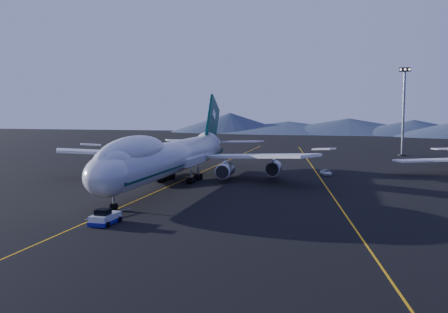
% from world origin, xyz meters
% --- Properties ---
extents(ground, '(500.00, 500.00, 0.00)m').
position_xyz_m(ground, '(0.00, 0.00, 0.00)').
color(ground, black).
rests_on(ground, ground).
extents(taxiway_line_main, '(0.25, 220.00, 0.01)m').
position_xyz_m(taxiway_line_main, '(0.00, 0.00, 0.01)').
color(taxiway_line_main, '#ECA20D').
rests_on(taxiway_line_main, ground).
extents(taxiway_line_side, '(28.08, 198.09, 0.01)m').
position_xyz_m(taxiway_line_side, '(30.00, 10.00, 0.01)').
color(taxiway_line_side, '#ECA20D').
rests_on(taxiway_line_side, ground).
extents(boeing_747, '(59.62, 72.43, 19.37)m').
position_xyz_m(boeing_747, '(0.00, 0.03, 5.81)').
color(boeing_747, silver).
rests_on(boeing_747, ground).
extents(pushback_tug, '(3.03, 5.09, 2.18)m').
position_xyz_m(pushback_tug, '(3.00, -35.19, 0.69)').
color(pushback_tug, silver).
rests_on(pushback_tug, ground).
extents(service_van, '(3.20, 4.93, 1.26)m').
position_xyz_m(service_van, '(30.00, 23.11, 0.63)').
color(service_van, white).
rests_on(service_van, ground).
extents(floodlight_mast, '(3.59, 2.69, 29.05)m').
position_xyz_m(floodlight_mast, '(52.86, 79.16, 14.72)').
color(floodlight_mast, black).
rests_on(floodlight_mast, ground).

